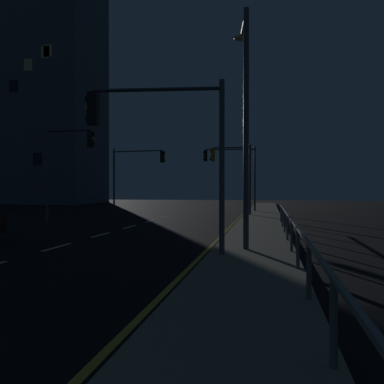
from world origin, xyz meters
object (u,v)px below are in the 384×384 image
object	(u,v)px
street_lamp_median	(245,106)
building_distant	(34,87)
traffic_light_mid_left	(66,156)
traffic_light_mid_right	(136,167)
traffic_light_overhead_east	(232,165)
traffic_light_far_right	(160,131)
traffic_light_far_left	(232,166)

from	to	relation	value
street_lamp_median	building_distant	distance (m)	52.58
traffic_light_mid_left	traffic_light_mid_right	distance (m)	11.08
traffic_light_mid_left	building_distant	world-z (taller)	building_distant
traffic_light_mid_left	traffic_light_overhead_east	size ratio (longest dim) A/B	1.05
traffic_light_far_right	traffic_light_far_left	size ratio (longest dim) A/B	0.99
street_lamp_median	traffic_light_mid_left	bearing A→B (deg)	137.90
traffic_light_far_right	traffic_light_mid_left	distance (m)	14.55
traffic_light_far_right	traffic_light_far_left	distance (m)	19.11
traffic_light_far_right	traffic_light_overhead_east	bearing A→B (deg)	89.81
traffic_light_mid_left	traffic_light_far_left	bearing A→B (deg)	38.83
traffic_light_far_right	traffic_light_far_left	world-z (taller)	traffic_light_far_left
traffic_light_mid_right	street_lamp_median	distance (m)	23.38
traffic_light_far_right	traffic_light_mid_left	xyz separation A→B (m)	(-8.64, 11.70, 0.24)
traffic_light_far_right	building_distant	size ratio (longest dim) A/B	0.16
traffic_light_mid_right	building_distant	size ratio (longest dim) A/B	0.17
traffic_light_far_right	traffic_light_overhead_east	size ratio (longest dim) A/B	0.92
traffic_light_overhead_east	building_distant	xyz separation A→B (m)	(-28.61, 18.17, 11.91)
traffic_light_mid_left	street_lamp_median	bearing A→B (deg)	-42.10
traffic_light_far_left	street_lamp_median	world-z (taller)	street_lamp_median
traffic_light_far_right	traffic_light_mid_right	bearing A→B (deg)	108.96
traffic_light_far_right	traffic_light_overhead_east	xyz separation A→B (m)	(0.08, 24.58, 0.30)
traffic_light_mid_left	street_lamp_median	distance (m)	14.89
traffic_light_overhead_east	street_lamp_median	size ratio (longest dim) A/B	0.72
traffic_light_far_right	traffic_light_overhead_east	distance (m)	24.58
street_lamp_median	building_distant	world-z (taller)	building_distant
traffic_light_mid_left	traffic_light_overhead_east	world-z (taller)	traffic_light_mid_left
traffic_light_far_left	street_lamp_median	bearing A→B (deg)	-83.95
traffic_light_mid_left	traffic_light_far_right	bearing A→B (deg)	-53.56
traffic_light_overhead_east	traffic_light_mid_right	world-z (taller)	traffic_light_overhead_east
traffic_light_mid_right	building_distant	world-z (taller)	building_distant
traffic_light_mid_right	street_lamp_median	bearing A→B (deg)	-64.10
traffic_light_overhead_east	building_distant	size ratio (longest dim) A/B	0.17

